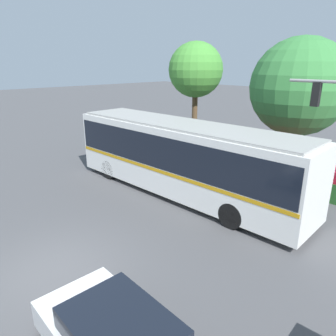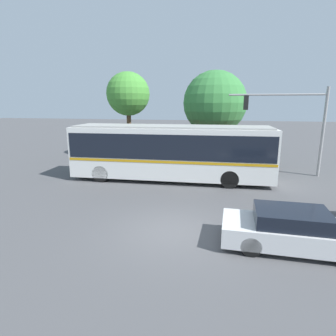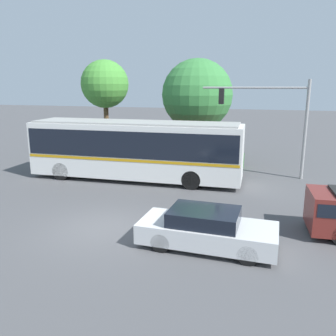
{
  "view_description": "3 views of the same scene",
  "coord_description": "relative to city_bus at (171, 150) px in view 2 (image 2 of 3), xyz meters",
  "views": [
    {
      "loc": [
        7.87,
        -2.95,
        5.8
      ],
      "look_at": [
        -0.63,
        5.22,
        1.83
      ],
      "focal_mm": 33.49,
      "sensor_mm": 36.0,
      "label": 1
    },
    {
      "loc": [
        1.78,
        -9.25,
        4.57
      ],
      "look_at": [
        -0.85,
        3.21,
        1.61
      ],
      "focal_mm": 29.6,
      "sensor_mm": 36.0,
      "label": 2
    },
    {
      "loc": [
        5.85,
        -10.98,
        5.25
      ],
      "look_at": [
        1.34,
        4.09,
        1.49
      ],
      "focal_mm": 36.98,
      "sensor_mm": 36.0,
      "label": 3
    }
  ],
  "objects": [
    {
      "name": "sedan_foreground",
      "position": [
        5.47,
        -7.28,
        -1.26
      ],
      "size": [
        4.55,
        1.94,
        1.29
      ],
      "rotation": [
        0.0,
        0.0,
        -0.02
      ],
      "color": "silver",
      "rests_on": "ground"
    },
    {
      "name": "ground_plane",
      "position": [
        1.45,
        -6.88,
        -1.88
      ],
      "size": [
        140.0,
        140.0,
        0.0
      ],
      "primitive_type": "plane",
      "color": "#4C4C4F"
    },
    {
      "name": "street_tree_left",
      "position": [
        -4.89,
        6.35,
        3.44
      ],
      "size": [
        3.57,
        3.57,
        7.15
      ],
      "color": "brown",
      "rests_on": "ground"
    },
    {
      "name": "street_tree_centre",
      "position": [
        2.24,
        6.13,
        2.74
      ],
      "size": [
        4.89,
        4.89,
        7.08
      ],
      "color": "brown",
      "rests_on": "ground"
    },
    {
      "name": "flowering_hedge",
      "position": [
        2.17,
        4.47,
        -1.19
      ],
      "size": [
        7.09,
        1.29,
        1.4
      ],
      "color": "#286028",
      "rests_on": "ground"
    },
    {
      "name": "city_bus",
      "position": [
        0.0,
        0.0,
        0.0
      ],
      "size": [
        12.07,
        3.07,
        3.31
      ],
      "rotation": [
        0.0,
        0.0,
        3.18
      ],
      "color": "silver",
      "rests_on": "ground"
    },
    {
      "name": "traffic_light_pole",
      "position": [
        7.49,
        2.88,
        1.86
      ],
      "size": [
        5.96,
        0.24,
        5.59
      ],
      "rotation": [
        0.0,
        0.0,
        3.14
      ],
      "color": "gray",
      "rests_on": "ground"
    }
  ]
}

